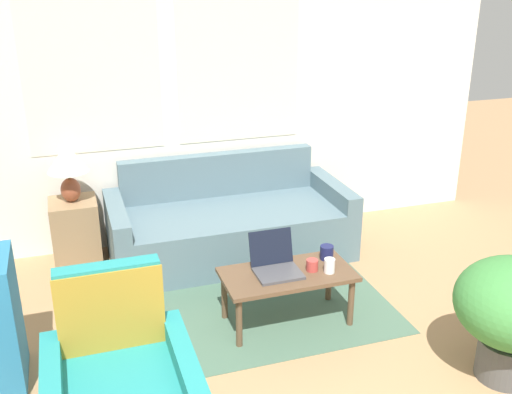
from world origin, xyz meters
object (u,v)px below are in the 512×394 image
at_px(coffee_table, 287,279).
at_px(cup_yellow, 327,252).
at_px(table_lamp, 68,163).
at_px(couch, 229,225).
at_px(laptop, 275,263).
at_px(cup_white, 329,266).
at_px(cup_navy, 312,265).

height_order(coffee_table, cup_yellow, cup_yellow).
xyz_separation_m(table_lamp, cup_yellow, (1.71, -1.27, -0.46)).
bearing_deg(couch, table_lamp, 172.05).
relative_size(laptop, cup_white, 3.12).
xyz_separation_m(laptop, cup_yellow, (0.42, 0.06, -0.01)).
bearing_deg(couch, coffee_table, -85.77).
bearing_deg(coffee_table, cup_white, -17.34).
bearing_deg(table_lamp, laptop, -45.80).
bearing_deg(cup_white, couch, 105.83).
relative_size(table_lamp, coffee_table, 0.53).
height_order(table_lamp, cup_white, table_lamp).
bearing_deg(table_lamp, couch, -7.95).
bearing_deg(coffee_table, table_lamp, 134.74).
relative_size(table_lamp, cup_navy, 5.77).
xyz_separation_m(couch, cup_navy, (0.26, -1.22, 0.17)).
distance_m(cup_yellow, cup_white, 0.20).
relative_size(laptop, cup_yellow, 3.09).
height_order(couch, cup_navy, couch).
xyz_separation_m(cup_navy, cup_yellow, (0.17, 0.13, 0.01)).
bearing_deg(cup_navy, cup_white, -31.79).
xyz_separation_m(cup_yellow, cup_white, (-0.07, -0.19, -0.00)).
height_order(laptop, cup_navy, laptop).
bearing_deg(cup_white, laptop, 158.92).
height_order(cup_navy, cup_yellow, cup_yellow).
bearing_deg(cup_yellow, cup_navy, -142.52).
xyz_separation_m(table_lamp, cup_white, (1.64, -1.46, -0.46)).
distance_m(couch, laptop, 1.17).
bearing_deg(cup_navy, couch, 102.12).
bearing_deg(couch, cup_yellow, -68.43).
xyz_separation_m(coffee_table, cup_navy, (0.17, -0.02, 0.09)).
relative_size(laptop, cup_navy, 3.80).
xyz_separation_m(laptop, cup_navy, (0.25, -0.07, -0.02)).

